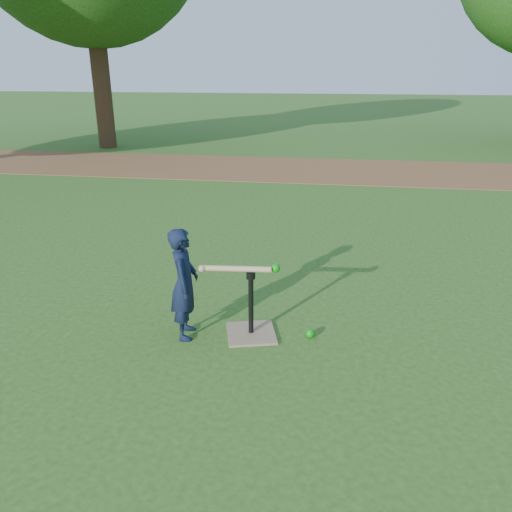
# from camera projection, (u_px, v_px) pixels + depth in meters

# --- Properties ---
(ground) EXTENTS (80.00, 80.00, 0.00)m
(ground) POSITION_uv_depth(u_px,v_px,m) (261.00, 325.00, 4.71)
(ground) COLOR #285116
(ground) RESTS_ON ground
(dirt_strip) EXTENTS (24.00, 3.00, 0.01)m
(dirt_strip) POSITION_uv_depth(u_px,v_px,m) (306.00, 169.00, 11.63)
(dirt_strip) COLOR brown
(dirt_strip) RESTS_ON ground
(child) EXTENTS (0.30, 0.40, 1.01)m
(child) POSITION_uv_depth(u_px,v_px,m) (184.00, 284.00, 4.35)
(child) COLOR black
(child) RESTS_ON ground
(wiffle_ball_ground) EXTENTS (0.08, 0.08, 0.08)m
(wiffle_ball_ground) POSITION_uv_depth(u_px,v_px,m) (310.00, 333.00, 4.48)
(wiffle_ball_ground) COLOR #0C8D0F
(wiffle_ball_ground) RESTS_ON ground
(batting_tee) EXTENTS (0.53, 0.53, 0.61)m
(batting_tee) POSITION_uv_depth(u_px,v_px,m) (251.00, 323.00, 4.50)
(batting_tee) COLOR #8A7358
(batting_tee) RESTS_ON ground
(swing_action) EXTENTS (0.70, 0.17, 0.08)m
(swing_action) POSITION_uv_depth(u_px,v_px,m) (241.00, 269.00, 4.31)
(swing_action) COLOR tan
(swing_action) RESTS_ON ground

